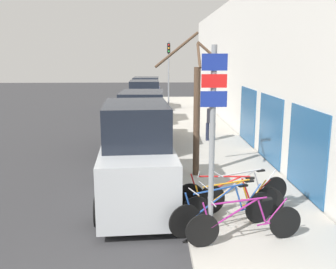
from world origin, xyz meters
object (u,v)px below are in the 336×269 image
object	(u,v)px
parked_car_2	(145,104)
street_tree	(196,112)
signpost	(212,139)
bicycle_1	(224,211)
bicycle_4	(244,193)
parked_car_1	(143,122)
bicycle_2	(231,205)
bicycle_3	(229,197)
pedestrian_near	(211,119)
parked_car_0	(137,157)
traffic_light	(169,66)
bicycle_0	(245,224)
parked_car_3	(146,95)

from	to	relation	value
parked_car_2	street_tree	bearing A→B (deg)	-80.62
signpost	bicycle_1	xyz separation A→B (m)	(0.37, 0.60, -1.65)
bicycle_1	bicycle_4	xyz separation A→B (m)	(0.67, 1.08, -0.01)
parked_car_1	street_tree	distance (m)	4.47
bicycle_2	street_tree	bearing A→B (deg)	-8.50
bicycle_2	bicycle_3	xyz separation A→B (m)	(0.06, 0.50, -0.01)
street_tree	bicycle_3	bearing A→B (deg)	-80.56
bicycle_1	pedestrian_near	xyz separation A→B (m)	(0.99, 8.44, 0.50)
parked_car_1	street_tree	size ratio (longest dim) A/B	1.15
parked_car_0	bicycle_2	bearing A→B (deg)	-43.17
bicycle_1	bicycle_3	xyz separation A→B (m)	(0.28, 0.86, -0.02)
bicycle_2	parked_car_0	bearing A→B (deg)	34.90
bicycle_3	parked_car_0	world-z (taller)	parked_car_0
parked_car_1	traffic_light	world-z (taller)	traffic_light
street_tree	parked_car_2	bearing A→B (deg)	100.03
bicycle_2	pedestrian_near	size ratio (longest dim) A/B	1.44
parked_car_1	parked_car_2	bearing A→B (deg)	92.58
bicycle_4	traffic_light	world-z (taller)	traffic_light
bicycle_3	bicycle_2	bearing A→B (deg)	-176.44
bicycle_2	pedestrian_near	bearing A→B (deg)	-20.93
parked_car_2	street_tree	size ratio (longest dim) A/B	0.99
bicycle_0	bicycle_2	world-z (taller)	bicycle_2
bicycle_1	parked_car_0	bearing A→B (deg)	21.02
traffic_light	parked_car_1	bearing A→B (deg)	-98.13
bicycle_0	parked_car_2	world-z (taller)	parked_car_2
signpost	traffic_light	bearing A→B (deg)	90.20
bicycle_4	parked_car_2	xyz separation A→B (m)	(-2.62, 12.57, 0.52)
bicycle_2	parked_car_1	distance (m)	7.65
bicycle_3	street_tree	world-z (taller)	street_tree
bicycle_0	parked_car_0	world-z (taller)	parked_car_0
bicycle_2	street_tree	size ratio (longest dim) A/B	0.54
pedestrian_near	bicycle_2	bearing A→B (deg)	82.64
parked_car_0	pedestrian_near	xyz separation A→B (m)	(2.85, 6.35, -0.09)
bicycle_1	pedestrian_near	world-z (taller)	pedestrian_near
bicycle_0	parked_car_3	xyz separation A→B (m)	(-2.26, 19.32, 0.52)
bicycle_0	pedestrian_near	bearing A→B (deg)	-14.23
signpost	parked_car_3	world-z (taller)	signpost
bicycle_2	bicycle_3	world-z (taller)	bicycle_2
pedestrian_near	parked_car_0	bearing A→B (deg)	63.84
bicycle_0	bicycle_2	distance (m)	0.91
bicycle_0	bicycle_3	size ratio (longest dim) A/B	0.97
parked_car_0	bicycle_4	bearing A→B (deg)	-25.36
parked_car_3	street_tree	bearing A→B (deg)	-81.88
bicycle_1	bicycle_3	world-z (taller)	bicycle_1
parked_car_3	traffic_light	world-z (taller)	traffic_light
parked_car_2	street_tree	distance (m)	10.16
signpost	traffic_light	distance (m)	18.40
bicycle_3	parked_car_2	world-z (taller)	parked_car_2
bicycle_1	traffic_light	distance (m)	17.95
parked_car_0	street_tree	bearing A→B (deg)	39.90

